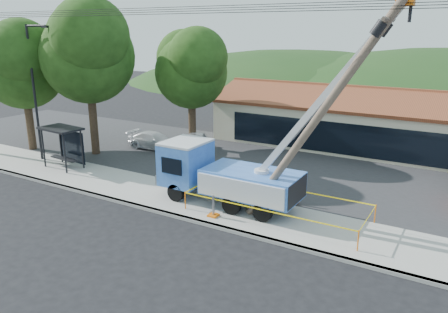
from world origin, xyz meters
TOP-DOWN VIEW (x-y plane):
  - ground at (0.00, 0.00)m, footprint 120.00×120.00m
  - curb at (0.00, 2.10)m, footprint 60.00×0.25m
  - sidewalk at (0.00, 4.00)m, footprint 60.00×4.00m
  - parking_lot at (0.00, 12.00)m, footprint 60.00×12.00m
  - strip_mall at (4.00, 19.98)m, footprint 22.50×8.53m
  - streetlight at (-13.78, 5.00)m, footprint 2.13×0.22m
  - tree_west_near at (-12.00, 8.00)m, footprint 7.56×6.72m
  - tree_west_far at (-17.00, 6.50)m, footprint 6.84×6.08m
  - tree_lot at (-7.00, 13.00)m, footprint 6.30×5.60m
  - hill_west at (-15.00, 55.00)m, footprint 78.40×56.00m
  - utility_truck at (0.82, 4.60)m, footprint 11.56×3.96m
  - leaning_pole at (5.77, 4.06)m, footprint 6.31×1.94m
  - bus_shelter at (-11.12, 4.66)m, footprint 2.85×1.92m
  - caution_tape at (3.71, 4.45)m, footprint 8.49×3.13m
  - car_silver at (-5.95, 11.92)m, footprint 3.46×4.33m
  - car_white at (-9.18, 11.15)m, footprint 4.33×1.94m

SIDE VIEW (x-z plane):
  - ground at x=0.00m, z-range 0.00..0.00m
  - hill_west at x=-15.00m, z-range -14.00..14.00m
  - car_silver at x=-5.95m, z-range -0.69..0.69m
  - car_white at x=-9.18m, z-range -0.62..0.62m
  - parking_lot at x=0.00m, z-range 0.00..0.10m
  - curb at x=0.00m, z-range 0.00..0.15m
  - sidewalk at x=0.00m, z-range 0.00..0.15m
  - caution_tape at x=3.71m, z-range 0.36..1.26m
  - utility_truck at x=0.82m, z-range -3.15..6.71m
  - strip_mall at x=4.00m, z-range -0.46..4.22m
  - bus_shelter at x=-11.12m, z-range 0.76..3.37m
  - streetlight at x=-13.78m, z-range 0.80..9.80m
  - leaning_pole at x=5.77m, z-range 0.54..10.33m
  - tree_lot at x=-7.00m, z-range 1.74..10.68m
  - tree_west_far at x=-17.00m, z-range 1.80..11.28m
  - tree_west_near at x=-12.00m, z-range 2.12..12.92m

